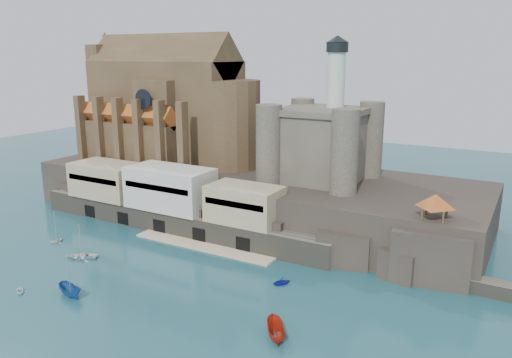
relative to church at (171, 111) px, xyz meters
The scene contains 13 objects.
ground 53.14m from the church, 60.03° to the right, with size 300.00×300.00×0.00m, color #184652.
promontory 29.58m from the church, ahead, with size 100.00×36.00×10.00m.
quay 28.37m from the church, 53.41° to the right, with size 70.00×12.00×13.05m.
church is the anchor object (origin of this frame).
castle_keep 40.39m from the church, ahead, with size 21.20×21.20×29.30m.
rock_outcrop 70.41m from the church, 13.61° to the right, with size 14.50×10.50×8.70m.
pavilion 68.65m from the church, 13.48° to the right, with size 6.40×6.40×5.40m.
boat_1 58.92m from the church, 76.66° to the right, with size 2.24×1.37×2.60m, color white.
boat_2 58.26m from the church, 67.94° to the right, with size 2.06×2.12×5.48m, color #1D5096.
boat_4 42.33m from the church, 90.06° to the right, with size 2.40×1.47×2.78m, color white.
boat_5 72.38m from the church, 40.30° to the right, with size 2.15×2.21×5.73m, color #AB2310.
boat_6 46.05m from the church, 75.24° to the right, with size 4.05×1.17×5.67m, color silver.
boat_7 59.79m from the church, 33.46° to the right, with size 2.61×1.59×3.02m, color #171EA0.
Camera 1 is at (55.00, -54.12, 35.66)m, focal length 35.00 mm.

